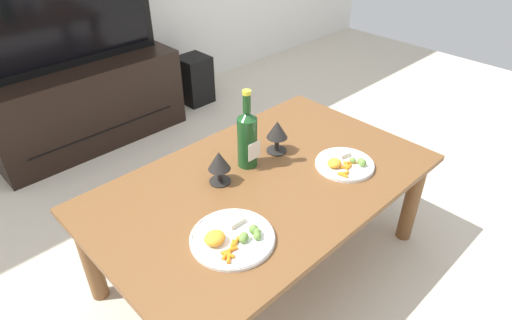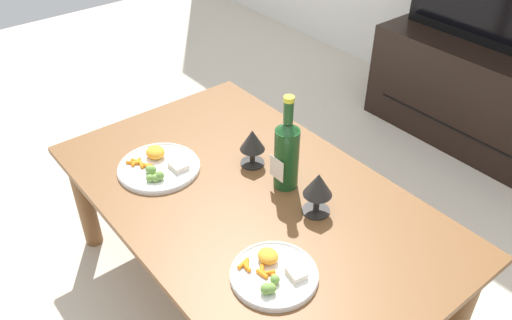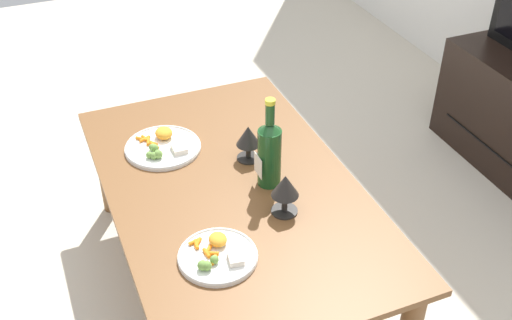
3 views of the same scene
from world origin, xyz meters
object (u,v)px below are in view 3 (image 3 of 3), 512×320
(goblet_right, at_px, (285,188))
(dinner_plate_left, at_px, (163,146))
(goblet_left, at_px, (248,138))
(dining_table, at_px, (233,202))
(dinner_plate_right, at_px, (217,255))
(wine_bottle, at_px, (269,151))

(goblet_right, bearing_deg, dinner_plate_left, -151.22)
(goblet_left, height_order, dinner_plate_left, goblet_left)
(dining_table, relative_size, dinner_plate_right, 5.62)
(wine_bottle, relative_size, goblet_left, 2.41)
(dining_table, height_order, goblet_left, goblet_left)
(wine_bottle, distance_m, dinner_plate_right, 0.42)
(goblet_right, xyz_separation_m, dinner_plate_right, (0.12, -0.28, -0.09))
(dining_table, distance_m, goblet_right, 0.28)
(dining_table, bearing_deg, goblet_right, 30.83)
(goblet_left, bearing_deg, dinner_plate_left, -123.01)
(dining_table, distance_m, wine_bottle, 0.24)
(dining_table, bearing_deg, goblet_left, 139.73)
(dinner_plate_right, bearing_deg, dinner_plate_left, 179.95)
(goblet_left, distance_m, goblet_right, 0.32)
(goblet_right, xyz_separation_m, dinner_plate_left, (-0.50, -0.28, -0.09))
(wine_bottle, height_order, dinner_plate_right, wine_bottle)
(dinner_plate_left, distance_m, dinner_plate_right, 0.62)
(goblet_left, bearing_deg, wine_bottle, 4.76)
(dining_table, bearing_deg, dinner_plate_right, -27.82)
(dining_table, height_order, wine_bottle, wine_bottle)
(dining_table, relative_size, wine_bottle, 4.07)
(goblet_left, height_order, goblet_right, goblet_right)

